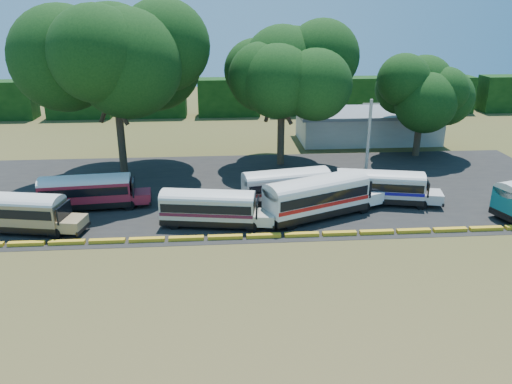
{
  "coord_description": "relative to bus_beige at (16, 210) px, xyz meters",
  "views": [
    {
      "loc": [
        -1.77,
        -34.08,
        16.93
      ],
      "look_at": [
        1.28,
        6.0,
        1.95
      ],
      "focal_mm": 35.0,
      "sensor_mm": 36.0,
      "label": 1
    }
  ],
  "objects": [
    {
      "name": "tree_west",
      "position": [
        5.86,
        14.42,
        10.62
      ],
      "size": [
        13.58,
        13.58,
        17.46
      ],
      "color": "#312018",
      "rests_on": "ground"
    },
    {
      "name": "ground",
      "position": [
        17.94,
        -3.66,
        -1.83
      ],
      "size": [
        160.0,
        160.0,
        0.0
      ],
      "primitive_type": "plane",
      "color": "#384416",
      "rests_on": "ground"
    },
    {
      "name": "bus_cream_west",
      "position": [
        15.33,
        -0.07,
        -0.1
      ],
      "size": [
        9.56,
        3.78,
        3.06
      ],
      "rotation": [
        0.0,
        0.0,
        -0.16
      ],
      "color": "black",
      "rests_on": "ground"
    },
    {
      "name": "tree_center",
      "position": [
        23.11,
        16.59,
        9.14
      ],
      "size": [
        11.65,
        11.65,
        15.28
      ],
      "color": "#312018",
      "rests_on": "ground"
    },
    {
      "name": "utility_pole",
      "position": [
        30.66,
        8.52,
        2.64
      ],
      "size": [
        1.6,
        0.3,
        8.71
      ],
      "color": "gray",
      "rests_on": "ground"
    },
    {
      "name": "bus_beige",
      "position": [
        0.0,
        0.0,
        0.0
      ],
      "size": [
        9.97,
        4.15,
        3.19
      ],
      "rotation": [
        0.0,
        0.0,
        -0.19
      ],
      "color": "black",
      "rests_on": "ground"
    },
    {
      "name": "treeline_backdrop",
      "position": [
        17.94,
        44.34,
        1.17
      ],
      "size": [
        130.0,
        4.0,
        6.0
      ],
      "color": "black",
      "rests_on": "ground"
    },
    {
      "name": "curb",
      "position": [
        17.94,
        -2.66,
        -1.68
      ],
      "size": [
        53.7,
        0.45,
        0.3
      ],
      "color": "yellow",
      "rests_on": "ground"
    },
    {
      "name": "bus_white_red",
      "position": [
        24.43,
        1.03,
        0.22
      ],
      "size": [
        11.2,
        6.85,
        3.63
      ],
      "rotation": [
        0.0,
        0.0,
        0.41
      ],
      "color": "black",
      "rests_on": "ground"
    },
    {
      "name": "tree_east",
      "position": [
        39.89,
        18.83,
        6.65
      ],
      "size": [
        9.04,
        9.04,
        11.85
      ],
      "color": "#312018",
      "rests_on": "ground"
    },
    {
      "name": "bus_red",
      "position": [
        4.57,
        4.47,
        -0.04
      ],
      "size": [
        9.64,
        3.2,
        3.11
      ],
      "rotation": [
        0.0,
        0.0,
        0.09
      ],
      "color": "black",
      "rests_on": "ground"
    },
    {
      "name": "asphalt_strip",
      "position": [
        18.94,
        8.34,
        -1.82
      ],
      "size": [
        64.0,
        24.0,
        0.02
      ],
      "primitive_type": "cube",
      "color": "black",
      "rests_on": "ground"
    },
    {
      "name": "bus_cream_east",
      "position": [
        22.32,
        4.58,
        -0.04
      ],
      "size": [
        9.89,
        4.18,
        3.16
      ],
      "rotation": [
        0.0,
        0.0,
        0.19
      ],
      "color": "black",
      "rests_on": "ground"
    },
    {
      "name": "bus_white_blue",
      "position": [
        30.77,
        3.74,
        -0.07
      ],
      "size": [
        9.73,
        4.3,
        3.11
      ],
      "rotation": [
        0.0,
        0.0,
        -0.22
      ],
      "color": "black",
      "rests_on": "ground"
    },
    {
      "name": "terminal_building",
      "position": [
        35.94,
        26.34,
        0.2
      ],
      "size": [
        19.0,
        9.0,
        4.0
      ],
      "color": "beige",
      "rests_on": "ground"
    }
  ]
}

